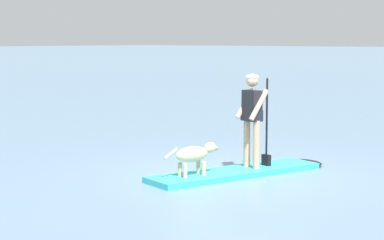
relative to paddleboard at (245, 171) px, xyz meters
name	(u,v)px	position (x,y,z in m)	size (l,w,h in m)	color
ground_plane	(235,175)	(-0.22, 0.06, -0.05)	(400.00, 400.00, 0.00)	slate
paddleboard	(245,171)	(0.00, 0.00, 0.00)	(3.68, 1.63, 0.10)	#33B2BF
person_paddler	(253,113)	(0.15, -0.04, 1.02)	(0.66, 0.56, 1.66)	tan
dog	(194,155)	(-1.07, 0.27, 0.40)	(1.08, 0.38, 0.53)	#CCB78C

